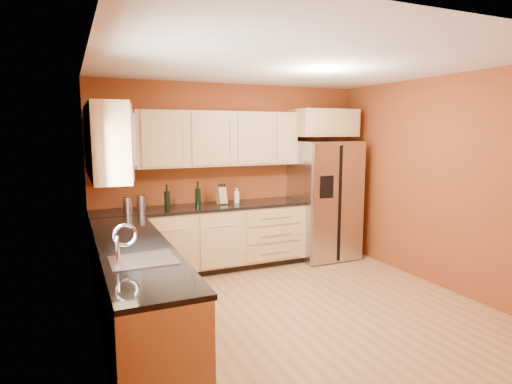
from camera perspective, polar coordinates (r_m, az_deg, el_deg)
floor at (r=4.83m, az=5.63°, el=-15.51°), size 4.00×4.00×0.00m
ceiling at (r=4.47m, az=6.11°, el=16.68°), size 4.00×4.00×0.00m
wall_back at (r=6.27m, az=-3.22°, el=2.35°), size 4.00×0.04×2.60m
wall_front at (r=2.93m, az=25.64°, el=-5.17°), size 4.00×0.04×2.60m
wall_left at (r=3.90m, az=-20.66°, el=-1.75°), size 0.04×4.00×2.60m
wall_right at (r=5.72m, az=23.56°, el=1.11°), size 0.04×4.00×2.60m
base_cabinets_back at (r=5.97m, az=-7.11°, el=-6.40°), size 2.90×0.60×0.88m
base_cabinets_left at (r=4.15m, az=-15.80°, el=-13.27°), size 0.60×2.80×0.88m
countertop_back at (r=5.86m, az=-7.16°, el=-2.06°), size 2.90×0.62×0.04m
countertop_left at (r=4.01m, az=-15.91°, el=-7.12°), size 0.62×2.80×0.04m
upper_cabinets_back at (r=6.00m, az=-4.95°, el=7.09°), size 2.30×0.33×0.75m
upper_cabinets_left at (r=4.58m, az=-19.45°, el=6.33°), size 0.33×1.35×0.75m
corner_upper_cabinet at (r=5.53m, az=-18.52°, el=6.61°), size 0.67×0.67×0.75m
over_fridge_cabinet at (r=6.58m, az=8.90°, el=9.08°), size 0.92×0.60×0.40m
refrigerator at (r=6.60m, az=9.03°, el=-1.04°), size 0.90×0.75×1.78m
window at (r=3.37m, az=-20.04°, el=1.10°), size 0.03×0.90×1.00m
sink_faucet at (r=3.49m, az=-14.86°, el=-6.49°), size 0.50×0.42×0.30m
canister_left at (r=5.58m, az=-16.73°, el=-1.66°), size 0.13×0.13×0.19m
canister_right at (r=5.69m, az=-15.03°, el=-1.41°), size 0.15×0.15×0.19m
wine_bottle_a at (r=5.67m, az=-11.79°, el=-0.63°), size 0.08×0.08×0.33m
wine_bottle_b at (r=5.77m, az=-7.75°, el=-0.30°), size 0.09×0.09×0.35m
knife_block at (r=5.98m, az=-4.63°, el=-0.49°), size 0.13×0.12×0.24m
soap_dispenser at (r=6.06m, az=-2.59°, el=-0.47°), size 0.09×0.09×0.21m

